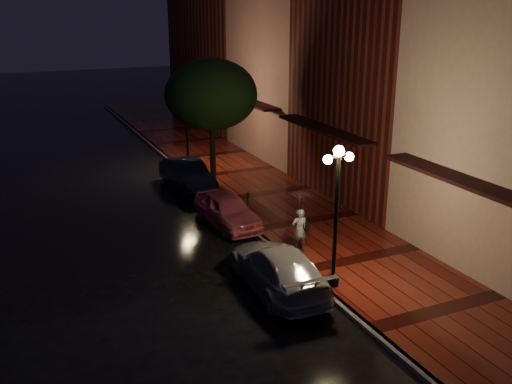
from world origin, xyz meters
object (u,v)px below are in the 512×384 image
street_tree (211,97)px  woman_with_umbrella (300,212)px  pink_car (227,210)px  streetlamp_far (187,121)px  silver_car (278,268)px  streetlamp_near (336,208)px  parking_meter (248,204)px  navy_car (187,175)px

street_tree → woman_with_umbrella: street_tree is taller
pink_car → woman_with_umbrella: (1.22, -3.53, 0.90)m
streetlamp_far → silver_car: streetlamp_far is taller
woman_with_umbrella → streetlamp_near: bearing=91.1°
silver_car → parking_meter: bearing=-101.3°
streetlamp_near → silver_car: size_ratio=0.94×
navy_car → woman_with_umbrella: size_ratio=1.98×
streetlamp_near → street_tree: size_ratio=0.74×
streetlamp_far → pink_car: size_ratio=1.14×
streetlamp_near → parking_meter: (-0.20, 5.93, -1.74)m
navy_car → woman_with_umbrella: 8.66m
street_tree → silver_car: 10.97m
parking_meter → woman_with_umbrella: bearing=-78.1°
pink_car → parking_meter: 0.82m
streetlamp_near → parking_meter: size_ratio=3.66×
streetlamp_near → street_tree: street_tree is taller
pink_car → woman_with_umbrella: size_ratio=1.79×
street_tree → woman_with_umbrella: size_ratio=2.74×
woman_with_umbrella → silver_car: bearing=54.0°
navy_car → street_tree: bearing=-10.7°
pink_car → navy_car: navy_car is taller
streetlamp_far → pink_car: bearing=-96.9°
streetlamp_far → pink_car: 8.13m
streetlamp_near → silver_car: 2.55m
street_tree → navy_car: bearing=171.7°
navy_car → parking_meter: size_ratio=3.56×
silver_car → streetlamp_near: bearing=155.0°
streetlamp_far → silver_car: bearing=-96.3°
streetlamp_near → navy_car: bearing=94.9°
woman_with_umbrella → parking_meter: (-0.47, 3.29, -0.68)m
parking_meter → navy_car: bearing=101.8°
woman_with_umbrella → streetlamp_far: bearing=-81.6°
streetlamp_near → streetlamp_far: size_ratio=1.00×
silver_car → woman_with_umbrella: bearing=-130.5°
streetlamp_near → woman_with_umbrella: size_ratio=2.04×
streetlamp_far → silver_car: size_ratio=0.94×
streetlamp_far → street_tree: size_ratio=0.74×
pink_car → woman_with_umbrella: bearing=-75.3°
pink_car → street_tree: bearing=71.5°
silver_car → woman_with_umbrella: 2.70m
pink_car → parking_meter: parking_meter is taller
parking_meter → silver_car: bearing=-100.1°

